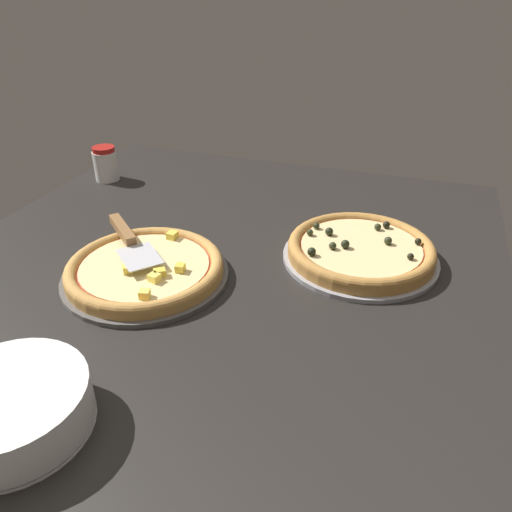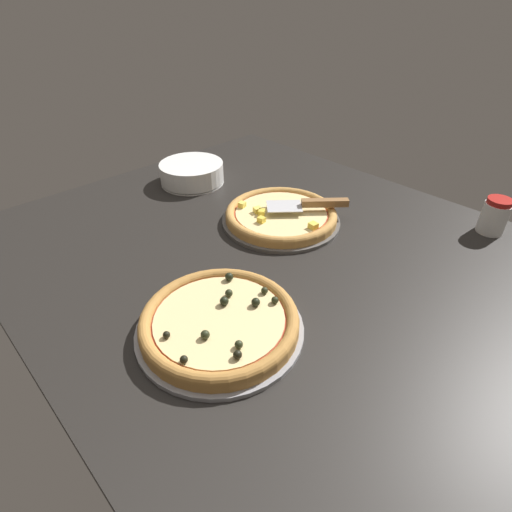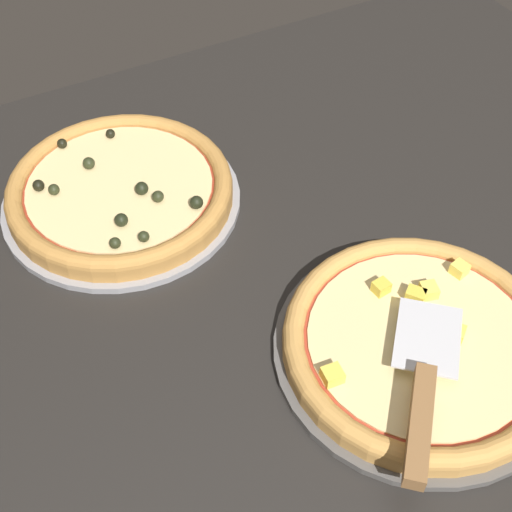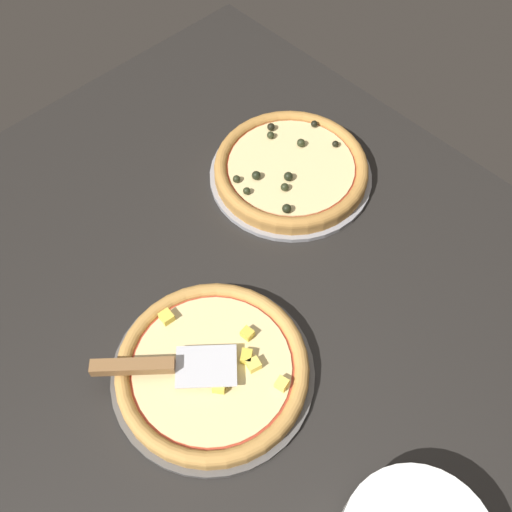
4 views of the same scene
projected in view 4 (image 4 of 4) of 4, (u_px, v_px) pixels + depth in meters
ground_plane at (242, 314)px, 108.90cm from camera, size 138.79×120.30×3.60cm
pizza_pan_front at (213, 373)px, 100.18cm from camera, size 34.10×34.10×1.00cm
pizza_front at (213, 368)px, 98.61cm from camera, size 32.06×32.06×3.62cm
pizza_pan_back at (291, 175)px, 124.38cm from camera, size 33.64×33.64×1.00cm
pizza_back at (291, 168)px, 122.54cm from camera, size 31.62×31.62×4.35cm
serving_spatula at (149, 366)px, 95.57cm from camera, size 19.05×20.54×2.00cm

